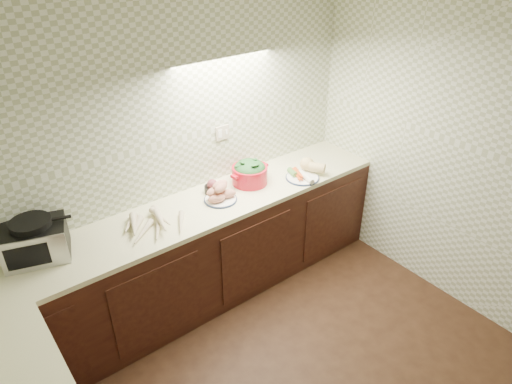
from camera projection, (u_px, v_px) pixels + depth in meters
room at (339, 219)px, 2.13m from camera, size 3.60×3.60×2.60m
counter at (164, 366)px, 2.83m from camera, size 3.60×3.60×0.90m
toaster_oven at (35, 240)px, 2.98m from camera, size 0.47×0.41×0.28m
parsnip_pile at (156, 219)px, 3.37m from camera, size 0.42×0.40×0.08m
sweet_potato_plate at (220, 193)px, 3.64m from camera, size 0.27×0.27×0.16m
onion_bowl at (214, 187)px, 3.75m from camera, size 0.16×0.16×0.12m
dutch_oven at (250, 172)px, 3.86m from camera, size 0.38×0.32×0.21m
veg_plate at (304, 170)px, 4.01m from camera, size 0.38×0.38×0.14m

